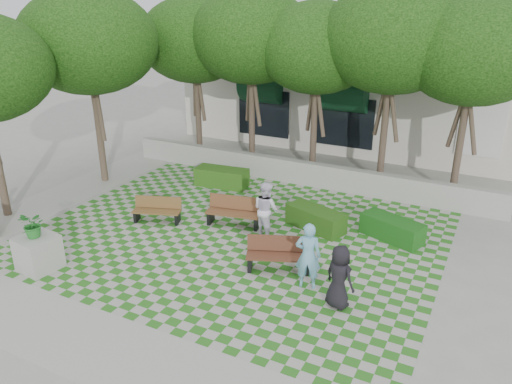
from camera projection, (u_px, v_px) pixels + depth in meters
The scene contains 17 objects.
ground at pixel (217, 251), 14.40m from camera, with size 90.00×90.00×0.00m, color gray.
lawn at pixel (234, 237), 15.23m from camera, with size 12.00×12.00×0.00m, color #2B721E.
sidewalk_south at pixel (102, 347), 10.51m from camera, with size 16.00×2.00×0.01m, color #9E9B93.
sidewalk_west at pixel (63, 196), 18.25m from camera, with size 2.00×12.00×0.01m, color #9E9B93.
retaining_wall at pixel (299, 172), 19.36m from camera, with size 15.00×0.36×0.90m, color #9E9B93.
bench_east at pixel (279, 255), 13.33m from camera, with size 1.81×1.17×0.90m.
bench_mid at pixel (234, 212), 15.88m from camera, with size 1.84×0.92×0.92m.
bench_west at pixel (157, 210), 16.14m from camera, with size 1.62×1.00×0.81m.
hedge_east at pixel (392, 229), 15.02m from camera, with size 1.87×0.75×0.65m, color #144913.
hedge_midright at pixel (316, 219), 15.67m from camera, with size 1.90×0.76×0.66m, color #1F4512.
hedge_midleft at pixel (222, 177), 19.12m from camera, with size 2.00×0.80×0.70m, color #245015.
planter_front at pixel (37, 246), 13.26m from camera, with size 1.06×1.06×1.68m.
person_blue at pixel (308, 256), 12.36m from camera, with size 0.65×0.42×1.77m, color #70B0CC.
person_dark at pixel (339, 277), 11.62m from camera, with size 0.78×0.51×1.59m, color black.
person_white at pixel (266, 209), 15.05m from camera, with size 0.84×0.66×1.74m, color white.
tree_row at pixel (254, 44), 18.17m from camera, with size 17.70×13.40×7.41m.
building at pixel (379, 88), 24.71m from camera, with size 18.00×8.92×5.15m.
Camera 1 is at (6.77, -10.82, 6.98)m, focal length 35.00 mm.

